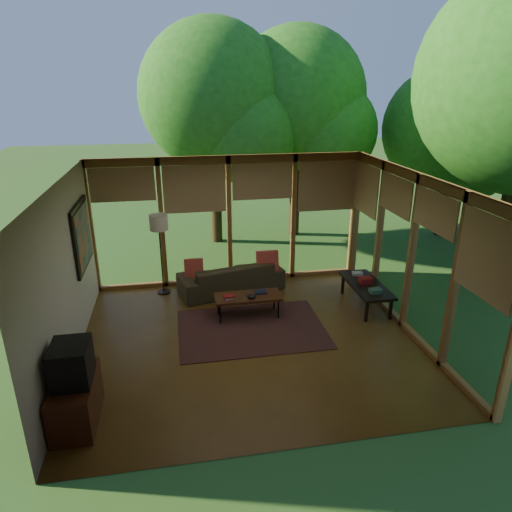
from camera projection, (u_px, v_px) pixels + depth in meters
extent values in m
plane|color=brown|center=(250.00, 340.00, 7.64)|extent=(5.50, 5.50, 0.00)
plane|color=white|center=(249.00, 180.00, 6.68)|extent=(5.50, 5.50, 0.00)
cube|color=beige|center=(65.00, 278.00, 6.70)|extent=(0.04, 5.00, 2.70)
cube|color=beige|center=(288.00, 351.00, 4.86)|extent=(5.50, 0.04, 2.70)
cube|color=#92602D|center=(229.00, 221.00, 9.46)|extent=(5.50, 0.12, 2.70)
cube|color=#92602D|center=(411.00, 254.00, 7.62)|extent=(0.12, 5.00, 2.70)
plane|color=#2E5821|center=(432.00, 204.00, 16.35)|extent=(40.00, 40.00, 0.00)
cylinder|color=#362713|center=(214.00, 151.00, 11.70)|extent=(0.28, 0.28, 4.80)
sphere|color=#195814|center=(213.00, 96.00, 11.22)|extent=(3.63, 3.63, 3.63)
cylinder|color=#362713|center=(295.00, 150.00, 12.29)|extent=(0.28, 0.28, 4.72)
sphere|color=#195814|center=(297.00, 98.00, 11.82)|extent=(3.57, 3.57, 3.57)
cylinder|color=#362713|center=(439.00, 169.00, 12.30)|extent=(0.28, 0.28, 3.75)
sphere|color=#195814|center=(445.00, 129.00, 11.94)|extent=(3.23, 3.23, 3.23)
cube|color=brown|center=(252.00, 329.00, 7.98)|extent=(2.53, 1.79, 0.01)
imported|color=#3C331E|center=(231.00, 277.00, 9.36)|extent=(2.24, 1.28, 0.61)
cube|color=#9B120E|center=(194.00, 268.00, 9.10)|extent=(0.37, 0.20, 0.39)
cube|color=#9B120E|center=(267.00, 262.00, 9.34)|extent=(0.44, 0.24, 0.46)
cube|color=#B2ABA1|center=(229.00, 298.00, 8.15)|extent=(0.21, 0.18, 0.03)
cube|color=maroon|center=(229.00, 296.00, 8.14)|extent=(0.20, 0.16, 0.03)
cube|color=black|center=(261.00, 292.00, 8.37)|extent=(0.22, 0.16, 0.03)
ellipsoid|color=black|center=(252.00, 296.00, 8.16)|extent=(0.16, 0.16, 0.07)
cube|color=#4B2314|center=(76.00, 401.00, 5.71)|extent=(0.50, 1.00, 0.60)
cube|color=black|center=(71.00, 363.00, 5.52)|extent=(0.45, 0.55, 0.50)
cube|color=#37604B|center=(375.00, 291.00, 8.29)|extent=(0.23, 0.17, 0.08)
cube|color=maroon|center=(366.00, 280.00, 8.69)|extent=(0.25, 0.18, 0.11)
cube|color=#B2ABA1|center=(357.00, 274.00, 9.07)|extent=(0.22, 0.17, 0.05)
cylinder|color=black|center=(164.00, 292.00, 9.37)|extent=(0.26, 0.26, 0.03)
cylinder|color=black|center=(161.00, 257.00, 9.09)|extent=(0.03, 0.03, 1.52)
cylinder|color=beige|center=(159.00, 222.00, 8.84)|extent=(0.36, 0.36, 0.30)
cube|color=#4B2314|center=(248.00, 297.00, 8.27)|extent=(1.20, 0.50, 0.05)
cylinder|color=black|center=(220.00, 314.00, 8.09)|extent=(0.03, 0.03, 0.38)
cylinder|color=black|center=(278.00, 309.00, 8.26)|extent=(0.03, 0.03, 0.38)
cylinder|color=black|center=(218.00, 305.00, 8.42)|extent=(0.03, 0.03, 0.38)
cylinder|color=black|center=(274.00, 301.00, 8.60)|extent=(0.03, 0.03, 0.38)
cube|color=black|center=(366.00, 285.00, 8.68)|extent=(0.60, 1.40, 0.05)
cube|color=black|center=(367.00, 311.00, 8.17)|extent=(0.05, 0.05, 0.40)
cube|color=black|center=(390.00, 309.00, 8.24)|extent=(0.05, 0.05, 0.40)
cube|color=black|center=(343.00, 284.00, 9.27)|extent=(0.05, 0.05, 0.40)
cube|color=black|center=(364.00, 283.00, 9.35)|extent=(0.05, 0.05, 0.40)
cube|color=black|center=(82.00, 235.00, 7.92)|extent=(0.05, 1.35, 1.15)
cube|color=#1A5C77|center=(84.00, 235.00, 7.93)|extent=(0.02, 1.20, 1.00)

